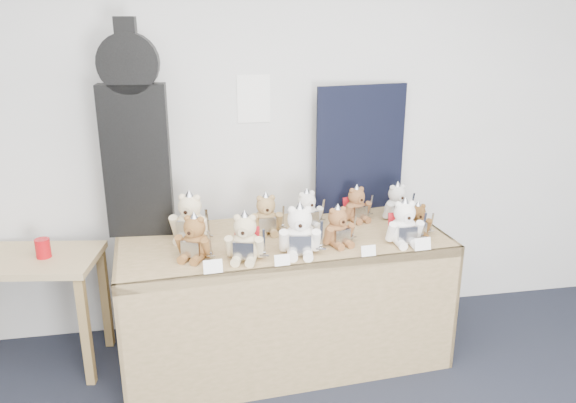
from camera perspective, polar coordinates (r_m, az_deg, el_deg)
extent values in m
plane|color=silver|center=(3.64, -3.96, 7.17)|extent=(6.00, 0.00, 6.00)
cube|color=white|center=(3.61, -3.51, 10.37)|extent=(0.21, 0.00, 0.30)
cube|color=olive|center=(3.35, -0.48, -4.11)|extent=(1.99, 0.94, 0.06)
cube|color=olive|center=(3.18, 1.31, -12.98)|extent=(1.93, 0.16, 0.81)
cube|color=olive|center=(3.43, -16.46, -11.25)|extent=(0.08, 0.80, 0.81)
cube|color=olive|center=(3.83, 13.69, -7.78)|extent=(0.08, 0.80, 0.81)
cube|color=tan|center=(3.63, -25.47, -5.39)|extent=(0.93, 0.61, 0.04)
cube|color=olive|center=(3.48, -19.87, -12.34)|extent=(0.06, 0.06, 0.68)
cube|color=olive|center=(3.82, -18.06, -9.31)|extent=(0.06, 0.06, 0.68)
cube|color=black|center=(3.38, -15.09, 3.95)|extent=(0.39, 0.14, 0.89)
cylinder|color=black|center=(3.29, -15.90, 13.37)|extent=(0.34, 0.13, 0.33)
cube|color=black|center=(3.28, -16.11, 15.69)|extent=(0.12, 0.11, 0.22)
cube|color=black|center=(3.73, 7.39, 5.30)|extent=(0.62, 0.12, 0.83)
cylinder|color=red|center=(3.54, -23.63, -4.37)|extent=(0.08, 0.08, 0.11)
ellipsoid|color=brown|center=(3.08, -9.37, -4.47)|extent=(0.21, 0.20, 0.16)
sphere|color=brown|center=(3.04, -9.48, -2.60)|extent=(0.12, 0.12, 0.12)
cylinder|color=brown|center=(3.00, -9.89, -3.08)|extent=(0.06, 0.05, 0.05)
sphere|color=black|center=(2.98, -10.04, -3.20)|extent=(0.02, 0.02, 0.02)
sphere|color=brown|center=(3.04, -10.18, -1.71)|extent=(0.04, 0.04, 0.04)
sphere|color=brown|center=(3.01, -8.87, -1.86)|extent=(0.04, 0.04, 0.04)
cylinder|color=brown|center=(3.09, -10.82, -4.29)|extent=(0.08, 0.10, 0.12)
cylinder|color=brown|center=(3.03, -8.24, -4.65)|extent=(0.08, 0.10, 0.12)
cylinder|color=brown|center=(3.07, -10.40, -5.57)|extent=(0.09, 0.12, 0.05)
cylinder|color=brown|center=(3.03, -9.17, -5.75)|extent=(0.09, 0.12, 0.05)
cube|color=silver|center=(3.02, -9.89, -4.84)|extent=(0.10, 0.06, 0.09)
cone|color=silver|center=(3.02, -9.53, -1.71)|extent=(0.10, 0.10, 0.08)
cube|color=silver|center=(3.00, -7.94, -4.37)|extent=(0.03, 0.04, 0.17)
cube|color=silver|center=(3.02, -7.88, -5.49)|extent=(0.05, 0.03, 0.01)
ellipsoid|color=beige|center=(3.03, -4.36, -4.58)|extent=(0.20, 0.18, 0.17)
sphere|color=beige|center=(2.99, -4.41, -2.57)|extent=(0.12, 0.12, 0.12)
cylinder|color=beige|center=(2.94, -4.56, -3.11)|extent=(0.06, 0.04, 0.05)
sphere|color=black|center=(2.92, -4.62, -3.24)|extent=(0.02, 0.02, 0.02)
sphere|color=beige|center=(2.98, -5.20, -1.67)|extent=(0.04, 0.04, 0.04)
sphere|color=beige|center=(2.96, -3.66, -1.71)|extent=(0.04, 0.04, 0.04)
cylinder|color=beige|center=(3.02, -5.94, -4.53)|extent=(0.07, 0.10, 0.13)
cylinder|color=beige|center=(2.99, -2.89, -4.64)|extent=(0.07, 0.10, 0.13)
cylinder|color=beige|center=(3.00, -5.23, -5.84)|extent=(0.08, 0.12, 0.05)
cylinder|color=beige|center=(2.99, -3.78, -5.90)|extent=(0.08, 0.12, 0.05)
cube|color=silver|center=(2.97, -4.55, -5.00)|extent=(0.11, 0.05, 0.09)
cone|color=silver|center=(2.97, -4.43, -1.61)|extent=(0.11, 0.11, 0.08)
cube|color=silver|center=(2.97, -2.44, -4.30)|extent=(0.02, 0.04, 0.18)
cube|color=silver|center=(3.00, -2.42, -5.50)|extent=(0.05, 0.02, 0.01)
cube|color=#B5141E|center=(3.08, -4.18, -3.90)|extent=(0.14, 0.07, 0.15)
ellipsoid|color=white|center=(3.09, 1.19, -3.94)|extent=(0.21, 0.18, 0.18)
sphere|color=white|center=(3.04, 1.20, -1.80)|extent=(0.14, 0.14, 0.14)
cylinder|color=white|center=(2.99, 1.25, -2.36)|extent=(0.06, 0.04, 0.06)
sphere|color=black|center=(2.97, 1.27, -2.50)|extent=(0.02, 0.02, 0.02)
sphere|color=white|center=(3.02, 0.38, -0.87)|extent=(0.04, 0.04, 0.04)
sphere|color=white|center=(3.03, 2.04, -0.85)|extent=(0.04, 0.04, 0.04)
cylinder|color=white|center=(3.06, -0.43, -3.96)|extent=(0.07, 0.11, 0.14)
cylinder|color=white|center=(3.07, 2.84, -3.93)|extent=(0.07, 0.11, 0.14)
cylinder|color=white|center=(3.05, 0.45, -5.32)|extent=(0.07, 0.13, 0.06)
cylinder|color=white|center=(3.05, 2.01, -5.30)|extent=(0.07, 0.13, 0.06)
cube|color=silver|center=(3.02, 1.25, -4.38)|extent=(0.12, 0.04, 0.10)
cone|color=silver|center=(3.02, 1.21, -0.78)|extent=(0.11, 0.11, 0.09)
cube|color=silver|center=(3.05, 3.39, -3.54)|extent=(0.02, 0.05, 0.19)
cube|color=silver|center=(3.08, 3.36, -4.81)|extent=(0.06, 0.02, 0.01)
ellipsoid|color=brown|center=(3.23, 5.01, -3.28)|extent=(0.18, 0.17, 0.15)
sphere|color=brown|center=(3.19, 5.06, -1.61)|extent=(0.11, 0.11, 0.11)
cylinder|color=brown|center=(3.16, 5.52, -2.01)|extent=(0.05, 0.04, 0.05)
sphere|color=black|center=(3.15, 5.68, -2.10)|extent=(0.02, 0.02, 0.02)
sphere|color=brown|center=(3.16, 4.54, -0.99)|extent=(0.04, 0.04, 0.04)
sphere|color=brown|center=(3.20, 5.62, -0.79)|extent=(0.04, 0.04, 0.04)
cylinder|color=brown|center=(3.17, 4.12, -3.49)|extent=(0.06, 0.09, 0.11)
cylinder|color=brown|center=(3.25, 6.25, -3.04)|extent=(0.06, 0.09, 0.11)
cylinder|color=brown|center=(3.19, 4.99, -4.40)|extent=(0.07, 0.11, 0.04)
cylinder|color=brown|center=(3.22, 6.00, -4.17)|extent=(0.07, 0.11, 0.04)
cube|color=silver|center=(3.18, 5.58, -3.55)|extent=(0.10, 0.04, 0.08)
cone|color=silver|center=(3.18, 5.09, -0.82)|extent=(0.09, 0.09, 0.07)
cube|color=silver|center=(3.24, 6.70, -2.66)|extent=(0.02, 0.04, 0.16)
cube|color=silver|center=(3.26, 6.66, -3.64)|extent=(0.04, 0.02, 0.01)
ellipsoid|color=white|center=(3.30, 11.63, -2.95)|extent=(0.17, 0.15, 0.17)
sphere|color=white|center=(3.26, 11.76, -1.09)|extent=(0.12, 0.12, 0.12)
cylinder|color=white|center=(3.22, 12.09, -1.56)|extent=(0.05, 0.03, 0.05)
sphere|color=black|center=(3.20, 12.21, -1.67)|extent=(0.02, 0.02, 0.02)
sphere|color=white|center=(3.23, 11.15, -0.32)|extent=(0.04, 0.04, 0.04)
sphere|color=white|center=(3.26, 12.48, -0.24)|extent=(0.04, 0.04, 0.04)
cylinder|color=white|center=(3.25, 10.45, -3.05)|extent=(0.05, 0.09, 0.13)
cylinder|color=white|center=(3.31, 13.08, -2.84)|extent=(0.05, 0.09, 0.13)
cylinder|color=white|center=(3.25, 11.33, -4.16)|extent=(0.05, 0.11, 0.05)
cylinder|color=white|center=(3.28, 12.58, -4.06)|extent=(0.05, 0.11, 0.05)
cube|color=silver|center=(3.24, 12.06, -3.30)|extent=(0.11, 0.02, 0.09)
cone|color=silver|center=(3.24, 11.82, -0.21)|extent=(0.11, 0.11, 0.08)
cube|color=silver|center=(3.30, 13.60, -2.47)|extent=(0.01, 0.04, 0.18)
cube|color=silver|center=(3.32, 13.52, -3.57)|extent=(0.05, 0.01, 0.01)
cube|color=#B5141E|center=(3.35, 11.26, -2.36)|extent=(0.14, 0.03, 0.15)
ellipsoid|color=brown|center=(3.43, 12.93, -2.47)|extent=(0.14, 0.12, 0.13)
sphere|color=brown|center=(3.41, 13.03, -1.10)|extent=(0.10, 0.10, 0.10)
cylinder|color=brown|center=(3.37, 13.26, -1.44)|extent=(0.04, 0.02, 0.04)
sphere|color=black|center=(3.36, 13.35, -1.52)|extent=(0.02, 0.02, 0.02)
sphere|color=brown|center=(3.38, 12.58, -0.53)|extent=(0.03, 0.03, 0.03)
sphere|color=brown|center=(3.40, 13.57, -0.48)|extent=(0.03, 0.03, 0.03)
cylinder|color=brown|center=(3.40, 12.05, -2.53)|extent=(0.04, 0.07, 0.10)
cylinder|color=brown|center=(3.44, 14.00, -2.41)|extent=(0.04, 0.07, 0.10)
cylinder|color=brown|center=(3.40, 12.69, -3.36)|extent=(0.04, 0.09, 0.04)
cylinder|color=brown|center=(3.42, 13.61, -3.30)|extent=(0.04, 0.09, 0.04)
cube|color=silver|center=(3.39, 13.23, -2.72)|extent=(0.09, 0.02, 0.07)
cone|color=silver|center=(3.39, 13.08, -0.45)|extent=(0.08, 0.08, 0.06)
cube|color=silver|center=(3.43, 14.39, -2.14)|extent=(0.01, 0.03, 0.14)
cube|color=silver|center=(3.45, 14.32, -2.95)|extent=(0.04, 0.01, 0.01)
ellipsoid|color=beige|center=(3.33, -9.82, -2.50)|extent=(0.23, 0.21, 0.18)
sphere|color=beige|center=(3.29, -9.94, -0.50)|extent=(0.14, 0.14, 0.14)
cylinder|color=beige|center=(3.24, -10.27, -0.99)|extent=(0.06, 0.05, 0.06)
sphere|color=black|center=(3.23, -10.39, -1.11)|extent=(0.02, 0.02, 0.02)
sphere|color=beige|center=(3.29, -10.71, 0.42)|extent=(0.04, 0.04, 0.04)
sphere|color=beige|center=(3.26, -9.26, 0.34)|extent=(0.04, 0.04, 0.04)
cylinder|color=beige|center=(3.34, -11.38, -2.39)|extent=(0.08, 0.11, 0.14)
cylinder|color=beige|center=(3.28, -8.52, -2.60)|extent=(0.08, 0.11, 0.14)
cylinder|color=beige|center=(3.31, -10.83, -3.70)|extent=(0.09, 0.13, 0.06)
cylinder|color=beige|center=(3.28, -9.47, -3.81)|extent=(0.09, 0.13, 0.06)
cube|color=silver|center=(3.27, -10.25, -2.87)|extent=(0.12, 0.06, 0.10)
cone|color=silver|center=(3.27, -10.00, 0.46)|extent=(0.12, 0.12, 0.09)
cube|color=silver|center=(3.25, -8.16, -2.26)|extent=(0.03, 0.05, 0.19)
cube|color=silver|center=(3.28, -8.10, -3.47)|extent=(0.05, 0.03, 0.01)
ellipsoid|color=#A38151|center=(3.39, -2.24, -2.07)|extent=(0.16, 0.13, 0.16)
sphere|color=#A38151|center=(3.36, -2.26, -0.39)|extent=(0.12, 0.12, 0.12)
cylinder|color=#A38151|center=(3.31, -2.14, -0.80)|extent=(0.05, 0.03, 0.05)
sphere|color=black|center=(3.30, -2.09, -0.89)|extent=(0.02, 0.02, 0.02)
sphere|color=#A38151|center=(3.34, -2.91, 0.31)|extent=(0.04, 0.04, 0.04)
sphere|color=#A38151|center=(3.35, -1.64, 0.38)|extent=(0.04, 0.04, 0.04)
cylinder|color=#A38151|center=(3.36, -3.46, -2.14)|extent=(0.04, 0.09, 0.12)
cylinder|color=#A38151|center=(3.38, -0.94, -1.98)|extent=(0.04, 0.09, 0.12)
cylinder|color=#A38151|center=(3.35, -2.70, -3.15)|extent=(0.05, 0.10, 0.05)
cylinder|color=#A38151|center=(3.36, -1.50, -3.08)|extent=(0.05, 0.10, 0.05)
cube|color=silver|center=(3.33, -2.09, -2.37)|extent=(0.10, 0.02, 0.09)
cone|color=silver|center=(3.34, -2.27, 0.41)|extent=(0.10, 0.10, 0.08)
cube|color=silver|center=(3.36, -0.51, -1.65)|extent=(0.01, 0.04, 0.17)
cube|color=silver|center=(3.39, -0.51, -2.65)|extent=(0.05, 0.01, 0.01)
ellipsoid|color=silver|center=(3.48, 1.89, -1.55)|extent=(0.19, 0.17, 0.15)
sphere|color=silver|center=(3.45, 1.91, 0.06)|extent=(0.11, 0.11, 0.11)
cylinder|color=silver|center=(3.41, 2.31, -0.29)|extent=(0.05, 0.04, 0.05)
sphere|color=black|center=(3.40, 2.46, -0.37)|extent=(0.02, 0.02, 0.02)
sphere|color=silver|center=(3.42, 1.38, 0.67)|extent=(0.04, 0.04, 0.04)
sphere|color=silver|center=(3.45, 2.44, 0.85)|extent=(0.04, 0.04, 0.04)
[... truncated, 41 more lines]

